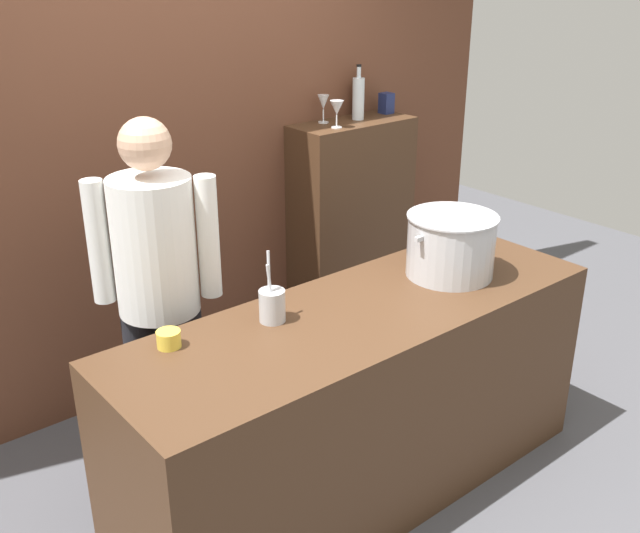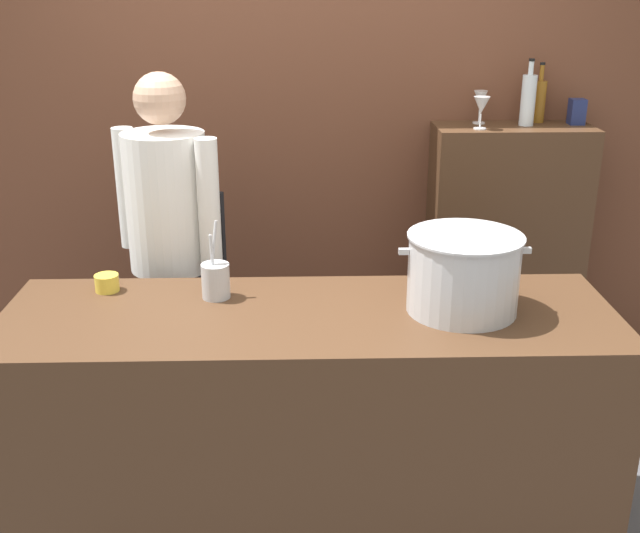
# 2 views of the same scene
# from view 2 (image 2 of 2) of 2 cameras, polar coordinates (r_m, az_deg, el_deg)

# --- Properties ---
(ground_plane) EXTENTS (8.00, 8.00, 0.00)m
(ground_plane) POSITION_cam_2_polar(r_m,az_deg,el_deg) (3.19, -0.73, -18.38)
(ground_plane) COLOR #4C4C51
(brick_back_panel) EXTENTS (4.40, 0.10, 3.00)m
(brick_back_panel) POSITION_cam_2_polar(r_m,az_deg,el_deg) (3.91, -1.17, 13.20)
(brick_back_panel) COLOR brown
(brick_back_panel) RESTS_ON ground_plane
(prep_counter) EXTENTS (2.17, 0.70, 0.90)m
(prep_counter) POSITION_cam_2_polar(r_m,az_deg,el_deg) (2.93, -0.77, -11.52)
(prep_counter) COLOR #472D1C
(prep_counter) RESTS_ON ground_plane
(bar_cabinet) EXTENTS (0.76, 0.32, 1.34)m
(bar_cabinet) POSITION_cam_2_polar(r_m,az_deg,el_deg) (4.04, 13.40, 0.71)
(bar_cabinet) COLOR #472D1C
(bar_cabinet) RESTS_ON ground_plane
(chef) EXTENTS (0.46, 0.41, 1.66)m
(chef) POSITION_cam_2_polar(r_m,az_deg,el_deg) (3.32, -11.00, 1.99)
(chef) COLOR black
(chef) RESTS_ON ground_plane
(stockpot_large) EXTENTS (0.46, 0.40, 0.28)m
(stockpot_large) POSITION_cam_2_polar(r_m,az_deg,el_deg) (2.73, 10.57, -0.49)
(stockpot_large) COLOR #B7BABF
(stockpot_large) RESTS_ON prep_counter
(utensil_crock) EXTENTS (0.10, 0.10, 0.29)m
(utensil_crock) POSITION_cam_2_polar(r_m,az_deg,el_deg) (2.84, -7.74, -0.99)
(utensil_crock) COLOR #B7BABF
(utensil_crock) RESTS_ON prep_counter
(butter_jar) EXTENTS (0.09, 0.09, 0.06)m
(butter_jar) POSITION_cam_2_polar(r_m,az_deg,el_deg) (3.00, -15.49, -1.18)
(butter_jar) COLOR yellow
(butter_jar) RESTS_ON prep_counter
(wine_bottle_clear) EXTENTS (0.07, 0.07, 0.31)m
(wine_bottle_clear) POSITION_cam_2_polar(r_m,az_deg,el_deg) (3.88, 15.15, 11.87)
(wine_bottle_clear) COLOR silver
(wine_bottle_clear) RESTS_ON bar_cabinet
(wine_bottle_amber) EXTENTS (0.06, 0.06, 0.29)m
(wine_bottle_amber) POSITION_cam_2_polar(r_m,az_deg,el_deg) (3.99, 15.91, 11.76)
(wine_bottle_amber) COLOR #8C5919
(wine_bottle_amber) RESTS_ON bar_cabinet
(wine_glass_short) EXTENTS (0.07, 0.07, 0.16)m
(wine_glass_short) POSITION_cam_2_polar(r_m,az_deg,el_deg) (3.89, 11.78, 11.93)
(wine_glass_short) COLOR silver
(wine_glass_short) RESTS_ON bar_cabinet
(wine_glass_wide) EXTENTS (0.08, 0.08, 0.15)m
(wine_glass_wide) POSITION_cam_2_polar(r_m,az_deg,el_deg) (3.74, 11.86, 11.52)
(wine_glass_wide) COLOR silver
(wine_glass_wide) RESTS_ON bar_cabinet
(spice_tin_navy) EXTENTS (0.07, 0.07, 0.12)m
(spice_tin_navy) POSITION_cam_2_polar(r_m,az_deg,el_deg) (3.99, 18.48, 10.82)
(spice_tin_navy) COLOR navy
(spice_tin_navy) RESTS_ON bar_cabinet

